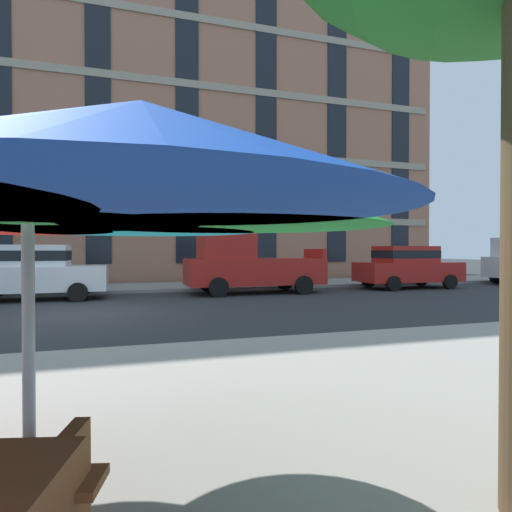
{
  "coord_description": "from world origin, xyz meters",
  "views": [
    {
      "loc": [
        1.12,
        -11.32,
        1.61
      ],
      "look_at": [
        5.66,
        3.2,
        1.4
      ],
      "focal_mm": 29.52,
      "sensor_mm": 36.0,
      "label": 1
    }
  ],
  "objects": [
    {
      "name": "apartment_building",
      "position": [
        -0.0,
        14.99,
        8.0
      ],
      "size": [
        36.05,
        12.08,
        16.0
      ],
      "color": "#A87056",
      "rests_on": "ground"
    },
    {
      "name": "sidewalk_far",
      "position": [
        0.0,
        6.8,
        0.06
      ],
      "size": [
        56.0,
        3.6,
        0.12
      ],
      "primitive_type": "cube",
      "color": "gray",
      "rests_on": "ground"
    },
    {
      "name": "sedan_red",
      "position": [
        12.52,
        3.7,
        0.95
      ],
      "size": [
        4.4,
        1.98,
        1.78
      ],
      "color": "#B21E19",
      "rests_on": "ground"
    },
    {
      "name": "sedan_white",
      "position": [
        -1.7,
        3.7,
        0.95
      ],
      "size": [
        4.4,
        1.98,
        1.78
      ],
      "color": "silver",
      "rests_on": "ground"
    },
    {
      "name": "ground_plane",
      "position": [
        0.0,
        0.0,
        0.0
      ],
      "size": [
        120.0,
        120.0,
        0.0
      ],
      "primitive_type": "plane",
      "color": "#2D3033"
    },
    {
      "name": "patio_umbrella",
      "position": [
        0.67,
        -9.0,
        1.93
      ],
      "size": [
        3.83,
        3.56,
        2.18
      ],
      "color": "silver",
      "rests_on": "ground"
    },
    {
      "name": "pickup_red",
      "position": [
        5.52,
        3.7,
        1.03
      ],
      "size": [
        5.1,
        2.12,
        2.2
      ],
      "color": "#B21E19",
      "rests_on": "ground"
    }
  ]
}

